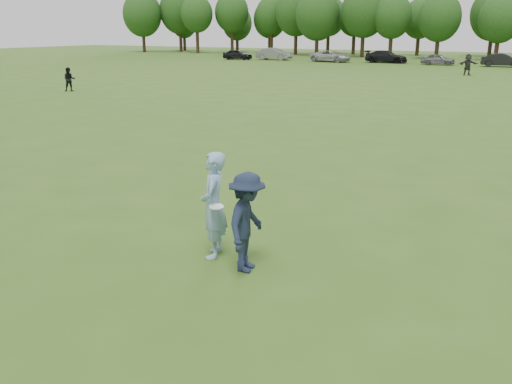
% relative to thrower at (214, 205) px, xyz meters
% --- Properties ---
extents(ground, '(200.00, 200.00, 0.00)m').
position_rel_thrower_xyz_m(ground, '(-0.19, -0.33, -1.01)').
color(ground, '#365818').
rests_on(ground, ground).
extents(thrower, '(0.73, 0.87, 2.03)m').
position_rel_thrower_xyz_m(thrower, '(0.00, 0.00, 0.00)').
color(thrower, '#83A8CA').
rests_on(thrower, ground).
extents(defender, '(0.85, 1.26, 1.81)m').
position_rel_thrower_xyz_m(defender, '(0.86, -0.25, -0.11)').
color(defender, '#1A2339').
rests_on(defender, ground).
extents(player_far_a, '(0.98, 0.99, 1.61)m').
position_rel_thrower_xyz_m(player_far_a, '(-23.84, 19.03, -0.21)').
color(player_far_a, black).
rests_on(player_far_a, ground).
extents(player_far_d, '(1.84, 1.42, 1.94)m').
position_rel_thrower_xyz_m(player_far_d, '(-1.74, 45.92, -0.04)').
color(player_far_d, '#282828').
rests_on(player_far_d, ground).
extents(car_a, '(4.20, 2.04, 1.38)m').
position_rel_thrower_xyz_m(car_a, '(-33.29, 58.21, -0.32)').
color(car_a, black).
rests_on(car_a, ground).
extents(car_b, '(4.87, 1.87, 1.58)m').
position_rel_thrower_xyz_m(car_b, '(-28.63, 60.03, -0.22)').
color(car_b, slate).
rests_on(car_b, ground).
extents(car_c, '(5.40, 2.91, 1.44)m').
position_rel_thrower_xyz_m(car_c, '(-20.12, 59.29, -0.29)').
color(car_c, '#A8A8AD').
rests_on(car_c, ground).
extents(car_d, '(5.20, 2.16, 1.50)m').
position_rel_thrower_xyz_m(car_d, '(-13.38, 60.83, -0.26)').
color(car_d, black).
rests_on(car_d, ground).
extents(car_e, '(3.89, 1.64, 1.31)m').
position_rel_thrower_xyz_m(car_e, '(-6.90, 59.65, -0.36)').
color(car_e, slate).
rests_on(car_e, ground).
extents(car_f, '(4.53, 1.75, 1.47)m').
position_rel_thrower_xyz_m(car_f, '(0.07, 59.65, -0.28)').
color(car_f, black).
rests_on(car_f, ground).
extents(disc_in_play, '(0.33, 0.32, 0.05)m').
position_rel_thrower_xyz_m(disc_in_play, '(0.21, -0.23, 0.07)').
color(disc_in_play, white).
rests_on(disc_in_play, ground).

